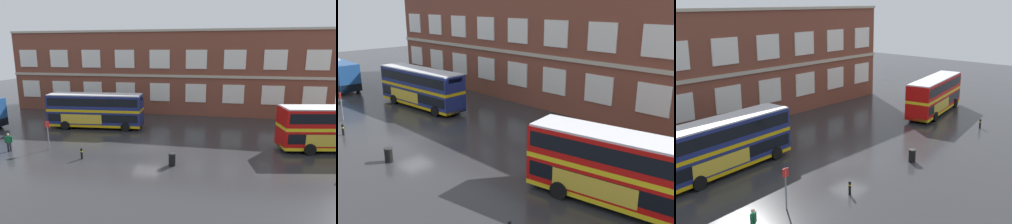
# 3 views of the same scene
# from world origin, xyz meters

# --- Properties ---
(ground_plane) EXTENTS (120.00, 120.00, 0.00)m
(ground_plane) POSITION_xyz_m (0.00, 2.00, 0.00)
(ground_plane) COLOR #2B2B2D
(brick_terminal_building) EXTENTS (45.85, 8.19, 11.83)m
(brick_terminal_building) POSITION_xyz_m (-1.69, 17.98, 5.77)
(brick_terminal_building) COLOR brown
(brick_terminal_building) RESTS_ON ground
(double_decker_near) EXTENTS (11.17, 3.49, 4.07)m
(double_decker_near) POSITION_xyz_m (-7.57, 5.54, 2.15)
(double_decker_near) COLOR navy
(double_decker_near) RESTS_ON ground
(double_decker_middle) EXTENTS (11.28, 4.46, 4.07)m
(double_decker_middle) POSITION_xyz_m (17.74, 2.40, 2.15)
(double_decker_middle) COLOR red
(double_decker_middle) RESTS_ON ground
(waiting_passenger) EXTENTS (0.57, 0.46, 1.70)m
(waiting_passenger) POSITION_xyz_m (-11.88, -3.53, 0.93)
(waiting_passenger) COLOR black
(waiting_passenger) RESTS_ON ground
(bus_stand_flag) EXTENTS (0.44, 0.10, 2.70)m
(bus_stand_flag) POSITION_xyz_m (-8.62, -2.42, 1.64)
(bus_stand_flag) COLOR slate
(bus_stand_flag) RESTS_ON ground
(station_litter_bin) EXTENTS (0.60, 0.60, 1.03)m
(station_litter_bin) POSITION_xyz_m (3.23, -3.91, 0.52)
(station_litter_bin) COLOR black
(station_litter_bin) RESTS_ON ground
(safety_bollard_west) EXTENTS (0.19, 0.19, 0.95)m
(safety_bollard_west) POSITION_xyz_m (15.49, -4.11, 0.49)
(safety_bollard_west) COLOR black
(safety_bollard_west) RESTS_ON ground
(safety_bollard_east) EXTENTS (0.19, 0.19, 0.95)m
(safety_bollard_east) POSITION_xyz_m (-4.52, -4.03, 0.49)
(safety_bollard_east) COLOR black
(safety_bollard_east) RESTS_ON ground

